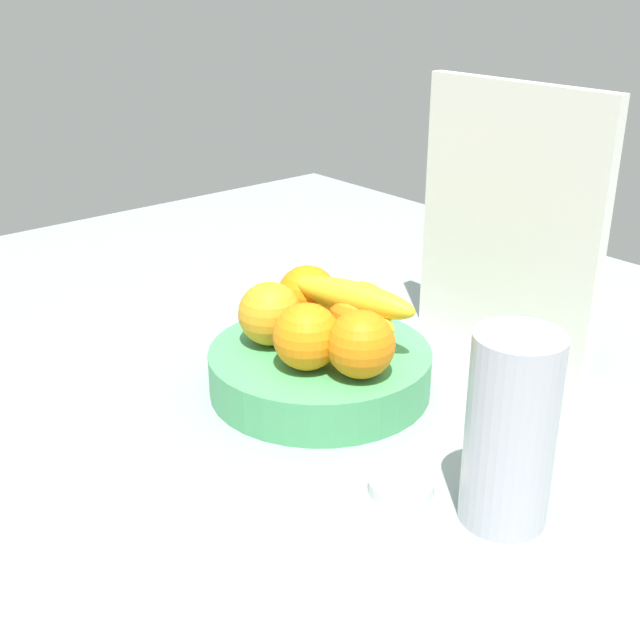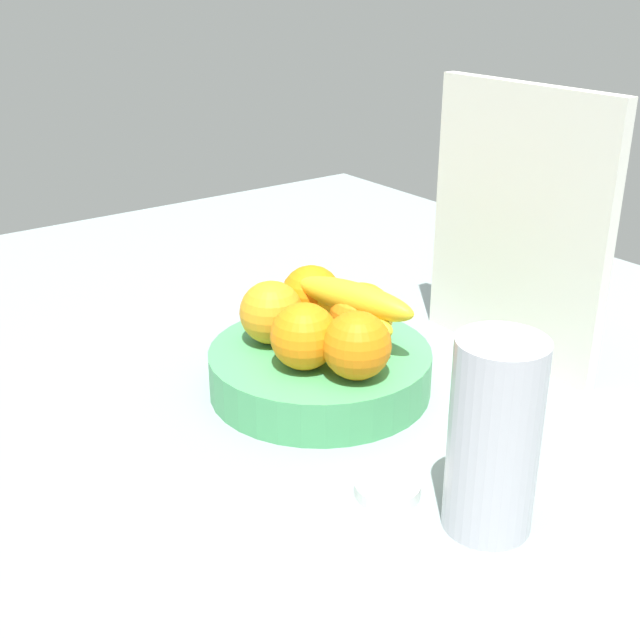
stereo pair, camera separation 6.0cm
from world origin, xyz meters
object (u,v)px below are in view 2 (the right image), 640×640
Objects in this scene: fruit_bowl at (320,370)px; orange_back_right at (271,312)px; orange_center at (359,313)px; banana_bunch at (348,312)px; thermos_tumbler at (494,437)px; orange_front_right at (357,345)px; cutting_board at (517,227)px; jar_lid at (387,488)px; orange_back_left at (311,295)px; orange_front_left at (304,336)px.

orange_back_right reaches higher than fruit_bowl.
banana_bunch is (-0.60, -1.24, 0.22)cm from orange_center.
orange_center and orange_back_right have the same top height.
orange_back_right is at bearing -179.59° from thermos_tumbler.
orange_front_right is 0.22× the size of cutting_board.
jar_lid is (27.33, -4.21, -8.83)cm from orange_back_right.
orange_back_left is 0.42× the size of banana_bunch.
fruit_bowl is 3.47× the size of orange_front_right.
orange_front_left is at bearing -75.85° from banana_bunch.
orange_front_left is 1.00× the size of orange_back_left.
fruit_bowl is at bearing 174.18° from thermos_tumbler.
orange_front_left is 21.39cm from jar_lid.
orange_center is 1.39cm from banana_bunch.
orange_front_right is 22.91cm from thermos_tumbler.
orange_back_right is at bearing 174.25° from orange_front_left.
cutting_board is (12.05, 30.22, 8.48)cm from orange_back_right.
orange_center is at bearing -103.85° from cutting_board.
cutting_board is at bearing 76.05° from orange_center.
orange_front_left is 1.18× the size of jar_lid.
jar_lid is (28.93, -11.50, -8.83)cm from orange_back_left.
thermos_tumbler reaches higher than jar_lid.
orange_front_right is 17.57cm from jar_lid.
orange_back_left and orange_back_right have the same top height.
fruit_bowl is 31.50cm from cutting_board.
orange_back_right is 9.55cm from banana_bunch.
orange_back_right is at bearing -129.53° from banana_bunch.
orange_front_left is 0.42× the size of banana_bunch.
orange_back_left is at bearing 162.84° from orange_front_right.
orange_front_left is 1.00× the size of orange_center.
orange_back_right is at bearing -148.20° from fruit_bowl.
cutting_board is at bearing 129.25° from thermos_tumbler.
orange_front_right is at bearing 153.54° from jar_lid.
orange_center is 23.83cm from cutting_board.
fruit_bowl is 3.47× the size of orange_front_left.
thermos_tumbler is at bearing -15.62° from orange_center.
cutting_board reaches higher than jar_lid.
thermos_tumbler reaches higher than banana_bunch.
cutting_board is at bearing 68.26° from orange_back_right.
orange_center is (-1.47, 9.43, 0.00)cm from orange_front_left.
banana_bunch is 25.84cm from jar_lid.
orange_center is at bearing 52.19° from orange_back_right.
orange_back_right is (1.60, -7.29, 0.00)cm from orange_back_left.
cutting_board reaches higher than thermos_tumbler.
orange_front_right is at bearing 31.19° from orange_front_left.
orange_back_left reaches higher than fruit_bowl.
orange_back_right is (-6.68, -8.61, 0.00)cm from orange_center.
orange_center is 0.22× the size of cutting_board.
orange_front_right is 1.00× the size of orange_back_right.
orange_back_left is 38.77cm from thermos_tumbler.
banana_bunch reaches higher than orange_back_left.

